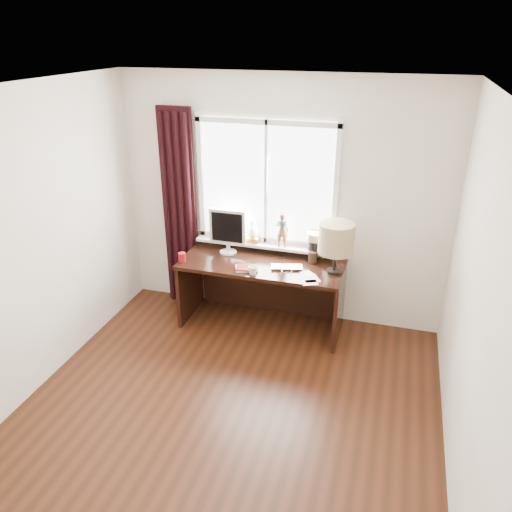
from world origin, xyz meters
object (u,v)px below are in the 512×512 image
(mug, at_px, (253,270))
(monitor, at_px, (228,229))
(red_cup, at_px, (182,257))
(laptop, at_px, (287,267))
(desk, at_px, (264,279))
(table_lamp, at_px, (336,239))

(mug, height_order, monitor, monitor)
(red_cup, relative_size, monitor, 0.21)
(laptop, xyz_separation_m, monitor, (-0.70, 0.20, 0.27))
(laptop, relative_size, red_cup, 3.14)
(laptop, xyz_separation_m, red_cup, (-1.08, -0.16, 0.04))
(red_cup, bearing_deg, laptop, 8.31)
(mug, bearing_deg, desk, 88.18)
(mug, bearing_deg, laptop, 37.87)
(mug, distance_m, desk, 0.48)
(mug, height_order, table_lamp, table_lamp)
(mug, bearing_deg, red_cup, 174.86)
(desk, bearing_deg, table_lamp, -8.30)
(table_lamp, bearing_deg, mug, -160.44)
(monitor, bearing_deg, mug, -46.39)
(laptop, bearing_deg, mug, -155.84)
(laptop, bearing_deg, desk, 137.95)
(laptop, xyz_separation_m, table_lamp, (0.47, 0.04, 0.35))
(mug, xyz_separation_m, desk, (0.01, 0.38, -0.29))
(mug, height_order, red_cup, red_cup)
(table_lamp, bearing_deg, red_cup, -172.63)
(mug, distance_m, red_cup, 0.79)
(red_cup, xyz_separation_m, monitor, (0.38, 0.36, 0.23))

